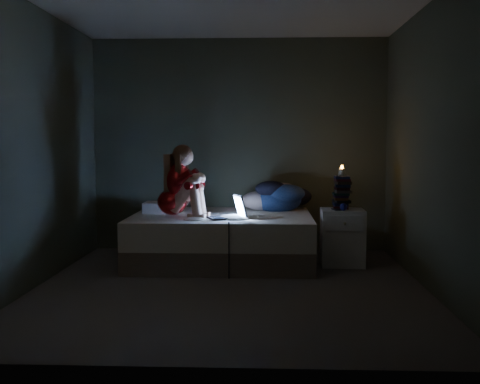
# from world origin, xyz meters

# --- Properties ---
(floor) EXTENTS (3.60, 3.80, 0.02)m
(floor) POSITION_xyz_m (0.00, 0.00, -0.01)
(floor) COLOR #4D4845
(floor) RESTS_ON ground
(wall_back) EXTENTS (3.60, 0.02, 2.60)m
(wall_back) POSITION_xyz_m (0.00, 1.91, 1.30)
(wall_back) COLOR #3F4535
(wall_back) RESTS_ON ground
(wall_front) EXTENTS (3.60, 0.02, 2.60)m
(wall_front) POSITION_xyz_m (0.00, -1.91, 1.30)
(wall_front) COLOR #3F4535
(wall_front) RESTS_ON ground
(wall_left) EXTENTS (0.02, 3.80, 2.60)m
(wall_left) POSITION_xyz_m (-1.81, 0.00, 1.30)
(wall_left) COLOR #3F4535
(wall_left) RESTS_ON ground
(wall_right) EXTENTS (0.02, 3.80, 2.60)m
(wall_right) POSITION_xyz_m (1.81, 0.00, 1.30)
(wall_right) COLOR #3F4535
(wall_right) RESTS_ON ground
(bed) EXTENTS (1.96, 1.47, 0.54)m
(bed) POSITION_xyz_m (-0.15, 1.10, 0.27)
(bed) COLOR beige
(bed) RESTS_ON ground
(pillow) EXTENTS (0.41, 0.29, 0.12)m
(pillow) POSITION_xyz_m (-0.85, 1.26, 0.60)
(pillow) COLOR silver
(pillow) RESTS_ON bed
(woman) EXTENTS (0.54, 0.41, 0.78)m
(woman) POSITION_xyz_m (-0.67, 0.84, 0.93)
(woman) COLOR maroon
(woman) RESTS_ON bed
(laptop) EXTENTS (0.44, 0.38, 0.26)m
(laptop) POSITION_xyz_m (-0.08, 0.75, 0.67)
(laptop) COLOR black
(laptop) RESTS_ON bed
(clothes_pile) EXTENTS (0.76, 0.70, 0.36)m
(clothes_pile) POSITION_xyz_m (0.46, 1.51, 0.72)
(clothes_pile) COLOR navy
(clothes_pile) RESTS_ON bed
(nightstand) EXTENTS (0.47, 0.42, 0.61)m
(nightstand) POSITION_xyz_m (1.16, 1.03, 0.31)
(nightstand) COLOR silver
(nightstand) RESTS_ON ground
(book_stack) EXTENTS (0.19, 0.25, 0.35)m
(book_stack) POSITION_xyz_m (1.16, 1.12, 0.78)
(book_stack) COLOR black
(book_stack) RESTS_ON nightstand
(candle) EXTENTS (0.07, 0.07, 0.08)m
(candle) POSITION_xyz_m (1.16, 1.12, 1.00)
(candle) COLOR beige
(candle) RESTS_ON book_stack
(phone) EXTENTS (0.10, 0.15, 0.01)m
(phone) POSITION_xyz_m (1.09, 0.98, 0.62)
(phone) COLOR black
(phone) RESTS_ON nightstand
(blue_orb) EXTENTS (0.08, 0.08, 0.08)m
(blue_orb) POSITION_xyz_m (1.16, 0.91, 0.65)
(blue_orb) COLOR navy
(blue_orb) RESTS_ON nightstand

